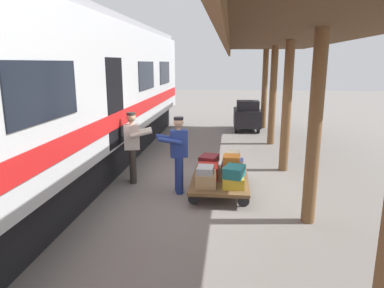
% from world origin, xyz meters
% --- Properties ---
extents(ground_plane, '(60.00, 60.00, 0.00)m').
position_xyz_m(ground_plane, '(0.00, 0.00, 0.00)').
color(ground_plane, slate).
extents(platform_canopy, '(3.20, 16.69, 3.56)m').
position_xyz_m(platform_canopy, '(-1.76, 0.00, 3.26)').
color(platform_canopy, brown).
rests_on(platform_canopy, ground_plane).
extents(train_car, '(3.03, 17.36, 4.00)m').
position_xyz_m(train_car, '(3.72, 0.00, 2.06)').
color(train_car, silver).
rests_on(train_car, ground_plane).
extents(luggage_cart, '(1.25, 2.06, 0.32)m').
position_xyz_m(luggage_cart, '(-0.18, 0.20, 0.27)').
color(luggage_cart, brown).
rests_on(luggage_cart, ground_plane).
extents(suitcase_burgundy_valise, '(0.43, 0.50, 0.19)m').
position_xyz_m(suitcase_burgundy_valise, '(0.11, -0.37, 0.41)').
color(suitcase_burgundy_valise, maroon).
rests_on(suitcase_burgundy_valise, luggage_cart).
extents(suitcase_tan_vintage, '(0.45, 0.55, 0.29)m').
position_xyz_m(suitcase_tan_vintage, '(0.11, 0.77, 0.46)').
color(suitcase_tan_vintage, tan).
rests_on(suitcase_tan_vintage, luggage_cart).
extents(suitcase_brown_leather, '(0.48, 0.64, 0.30)m').
position_xyz_m(suitcase_brown_leather, '(-0.46, 0.20, 0.46)').
color(suitcase_brown_leather, brown).
rests_on(suitcase_brown_leather, luggage_cart).
extents(suitcase_yellow_case, '(0.47, 0.52, 0.23)m').
position_xyz_m(suitcase_yellow_case, '(-0.46, 0.77, 0.43)').
color(suitcase_yellow_case, gold).
rests_on(suitcase_yellow_case, luggage_cart).
extents(suitcase_navy_fabric, '(0.52, 0.61, 0.25)m').
position_xyz_m(suitcase_navy_fabric, '(-0.46, -0.37, 0.44)').
color(suitcase_navy_fabric, navy).
rests_on(suitcase_navy_fabric, luggage_cart).
extents(suitcase_red_plastic, '(0.48, 0.62, 0.29)m').
position_xyz_m(suitcase_red_plastic, '(0.11, 0.20, 0.46)').
color(suitcase_red_plastic, '#AD231E').
rests_on(suitcase_red_plastic, luggage_cart).
extents(suitcase_orange_carryall, '(0.39, 0.43, 0.22)m').
position_xyz_m(suitcase_orange_carryall, '(-0.43, 0.17, 0.72)').
color(suitcase_orange_carryall, '#CC6B23').
rests_on(suitcase_orange_carryall, suitcase_brown_leather).
extents(suitcase_maroon_trunk, '(0.49, 0.58, 0.17)m').
position_xyz_m(suitcase_maroon_trunk, '(0.11, -0.36, 0.59)').
color(suitcase_maroon_trunk, maroon).
rests_on(suitcase_maroon_trunk, suitcase_burgundy_valise).
extents(suitcase_teal_softside, '(0.49, 0.58, 0.22)m').
position_xyz_m(suitcase_teal_softside, '(-0.48, 0.77, 0.65)').
color(suitcase_teal_softside, '#1E666B').
rests_on(suitcase_teal_softside, suitcase_yellow_case).
extents(suitcase_gray_aluminum, '(0.35, 0.44, 0.14)m').
position_xyz_m(suitcase_gray_aluminum, '(0.12, 0.79, 0.67)').
color(suitcase_gray_aluminum, '#9EA0A5').
rests_on(suitcase_gray_aluminum, suitcase_tan_vintage).
extents(suitcase_cream_canvas, '(0.33, 0.51, 0.19)m').
position_xyz_m(suitcase_cream_canvas, '(-0.46, -0.39, 0.66)').
color(suitcase_cream_canvas, beige).
rests_on(suitcase_cream_canvas, suitcase_navy_fabric).
extents(porter_in_overalls, '(0.73, 0.56, 1.70)m').
position_xyz_m(porter_in_overalls, '(0.75, 0.36, 0.93)').
color(porter_in_overalls, navy).
rests_on(porter_in_overalls, ground_plane).
extents(porter_by_door, '(0.72, 0.54, 1.70)m').
position_xyz_m(porter_by_door, '(1.92, -0.22, 0.93)').
color(porter_by_door, '#332D28').
rests_on(porter_by_door, ground_plane).
extents(baggage_tug, '(1.13, 1.72, 1.30)m').
position_xyz_m(baggage_tug, '(-1.08, -7.25, 0.63)').
color(baggage_tug, black).
rests_on(baggage_tug, ground_plane).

